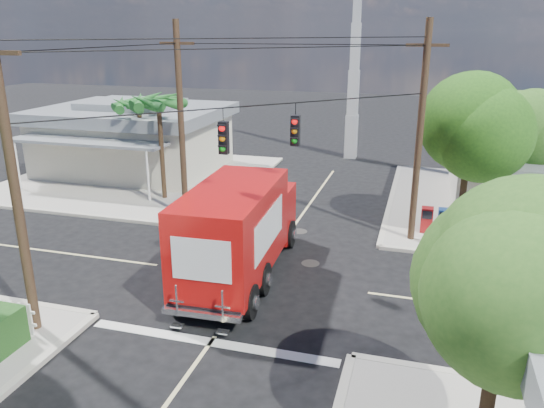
% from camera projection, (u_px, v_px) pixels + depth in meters
% --- Properties ---
extents(ground, '(120.00, 120.00, 0.00)m').
position_uv_depth(ground, '(257.00, 278.00, 19.15)').
color(ground, black).
rests_on(ground, ground).
extents(sidewalk_ne, '(14.12, 14.12, 0.14)m').
position_uv_depth(sidewalk_ne, '(533.00, 210.00, 26.17)').
color(sidewalk_ne, '#A6A196').
rests_on(sidewalk_ne, ground).
extents(sidewalk_nw, '(14.12, 14.12, 0.14)m').
position_uv_depth(sidewalk_nw, '(140.00, 178.00, 31.94)').
color(sidewalk_nw, '#A6A196').
rests_on(sidewalk_nw, ground).
extents(road_markings, '(32.00, 32.00, 0.01)m').
position_uv_depth(road_markings, '(243.00, 297.00, 17.81)').
color(road_markings, beige).
rests_on(road_markings, ground).
extents(building_nw, '(10.80, 10.20, 4.30)m').
position_uv_depth(building_nw, '(134.00, 137.00, 33.01)').
color(building_nw, beige).
rests_on(building_nw, sidewalk_nw).
extents(radio_tower, '(0.80, 0.80, 17.00)m').
position_uv_depth(radio_tower, '(354.00, 76.00, 35.50)').
color(radio_tower, silver).
rests_on(radio_tower, ground).
extents(tree_ne_front, '(4.21, 4.14, 6.66)m').
position_uv_depth(tree_ne_front, '(471.00, 126.00, 21.92)').
color(tree_ne_front, '#422D1C').
rests_on(tree_ne_front, sidewalk_ne).
extents(tree_ne_back, '(3.77, 3.66, 5.82)m').
position_uv_depth(tree_ne_back, '(529.00, 134.00, 23.41)').
color(tree_ne_back, '#422D1C').
rests_on(tree_ne_back, sidewalk_ne).
extents(tree_se, '(3.67, 3.54, 5.62)m').
position_uv_depth(tree_se, '(505.00, 296.00, 9.43)').
color(tree_se, '#422D1C').
rests_on(tree_se, sidewalk_se).
extents(palm_nw_front, '(3.01, 3.08, 5.59)m').
position_uv_depth(palm_nw_front, '(159.00, 104.00, 26.41)').
color(palm_nw_front, '#422D1C').
rests_on(palm_nw_front, sidewalk_nw).
extents(palm_nw_back, '(3.01, 3.08, 5.19)m').
position_uv_depth(palm_nw_back, '(139.00, 106.00, 28.43)').
color(palm_nw_back, '#422D1C').
rests_on(palm_nw_back, sidewalk_nw).
extents(utility_poles, '(12.00, 10.68, 9.00)m').
position_uv_depth(utility_poles, '(228.00, 140.00, 19.58)').
color(utility_poles, '#473321').
rests_on(utility_poles, ground).
extents(vending_boxes, '(1.90, 0.50, 1.10)m').
position_uv_depth(vending_boxes, '(443.00, 221.00, 22.87)').
color(vending_boxes, '#A51315').
rests_on(vending_boxes, sidewalk_ne).
extents(delivery_truck, '(2.95, 8.32, 3.55)m').
position_uv_depth(delivery_truck, '(239.00, 229.00, 18.81)').
color(delivery_truck, black).
rests_on(delivery_truck, ground).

